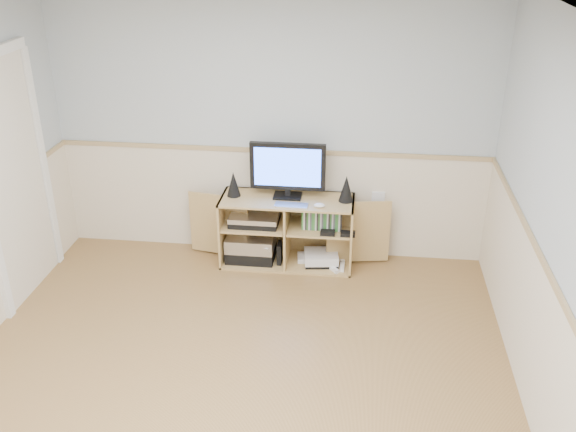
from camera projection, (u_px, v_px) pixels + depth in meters
The scene contains 11 objects.
room at pixel (212, 237), 3.89m from camera, with size 4.04×4.54×2.54m.
media_cabinet at pixel (288, 228), 5.97m from camera, with size 1.89×0.45×0.65m.
monitor at pixel (288, 168), 5.71m from camera, with size 0.68×0.18×0.51m.
speaker_left at pixel (234, 184), 5.80m from camera, with size 0.13×0.13×0.23m, color black.
speaker_right at pixel (346, 189), 5.69m from camera, with size 0.13×0.13×0.24m, color black.
keyboard at pixel (291, 205), 5.65m from camera, with size 0.29×0.12×0.01m, color silver.
mouse at pixel (319, 205), 5.62m from camera, with size 0.10×0.06×0.04m, color white.
av_components at pixel (253, 240), 6.00m from camera, with size 0.52×0.33×0.47m.
game_consoles at pixel (320, 258), 5.99m from camera, with size 0.46×0.30×0.11m.
game_cases at pixel (322, 218), 5.80m from camera, with size 0.36×0.14×0.19m, color #3F8C3F.
wall_outlet at pixel (378, 198), 5.93m from camera, with size 0.12×0.03×0.12m, color white.
Camera 1 is at (0.81, -3.25, 3.01)m, focal length 40.00 mm.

